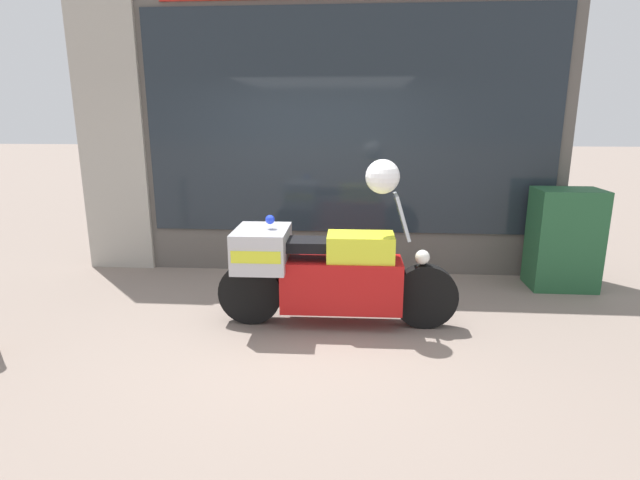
% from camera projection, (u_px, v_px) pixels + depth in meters
% --- Properties ---
extents(ground_plane, '(60.00, 60.00, 0.00)m').
position_uv_depth(ground_plane, '(302.00, 326.00, 4.90)').
color(ground_plane, gray).
extents(shop_building, '(6.19, 0.55, 3.72)m').
position_uv_depth(shop_building, '(287.00, 127.00, 6.41)').
color(shop_building, '#56514C').
rests_on(shop_building, ground).
extents(window_display, '(4.87, 0.30, 1.94)m').
position_uv_depth(window_display, '(345.00, 234.00, 6.72)').
color(window_display, slate).
rests_on(window_display, ground).
extents(paramedic_motorcycle, '(2.33, 0.68, 1.31)m').
position_uv_depth(paramedic_motorcycle, '(322.00, 271.00, 4.83)').
color(paramedic_motorcycle, black).
rests_on(paramedic_motorcycle, ground).
extents(utility_cabinet, '(0.74, 0.52, 1.19)m').
position_uv_depth(utility_cabinet, '(564.00, 239.00, 5.88)').
color(utility_cabinet, '#235633').
rests_on(utility_cabinet, ground).
extents(white_helmet, '(0.32, 0.32, 0.32)m').
position_uv_depth(white_helmet, '(383.00, 177.00, 4.57)').
color(white_helmet, white).
rests_on(white_helmet, paramedic_motorcycle).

